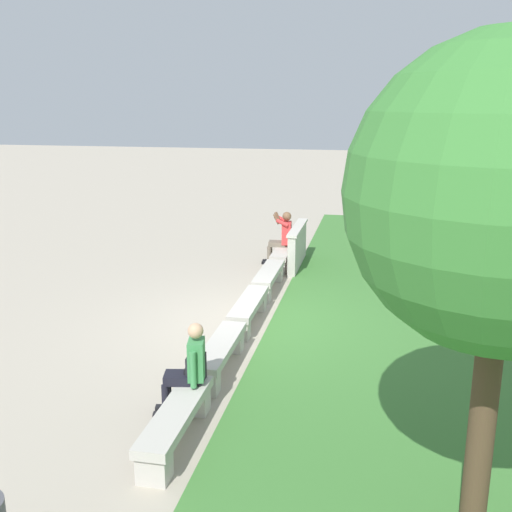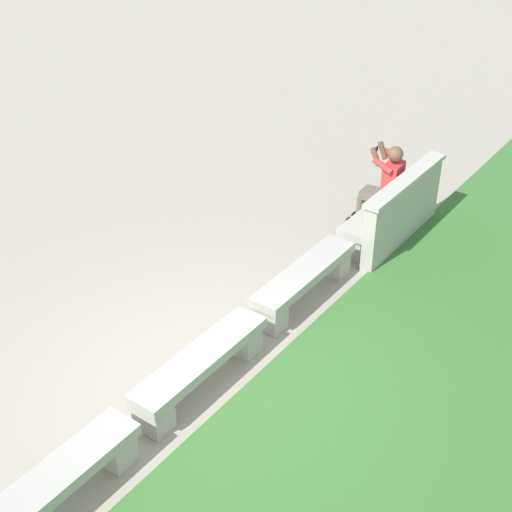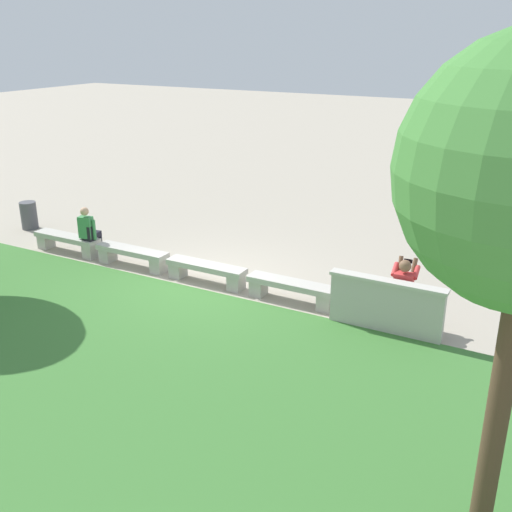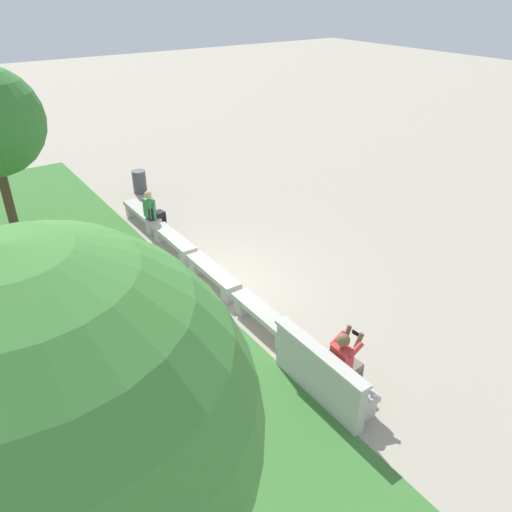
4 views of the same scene
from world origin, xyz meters
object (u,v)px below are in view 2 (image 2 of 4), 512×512
Objects in this scene: bench_far at (51,490)px; bench_mid at (201,365)px; person_photographer at (384,183)px; bench_near at (304,279)px; bench_main at (380,216)px.

bench_mid is at bearing 180.00° from bench_far.
bench_mid is 1.40× the size of person_photographer.
bench_far is (2.02, 0.00, 0.00)m from bench_mid.
bench_near and bench_mid have the same top height.
bench_mid is at bearing 0.00° from bench_main.
bench_far is (4.04, 0.00, 0.00)m from bench_near.
person_photographer is (-0.20, -0.08, 0.44)m from bench_main.
bench_main is 0.49m from person_photographer.
person_photographer is at bearing -178.95° from bench_mid.
bench_near is 1.40× the size of person_photographer.
bench_mid is at bearing 1.05° from person_photographer.
bench_near is 1.00× the size of bench_mid.
person_photographer is at bearing -158.62° from bench_main.
bench_main is 1.40× the size of person_photographer.
bench_near is 2.26m from person_photographer.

